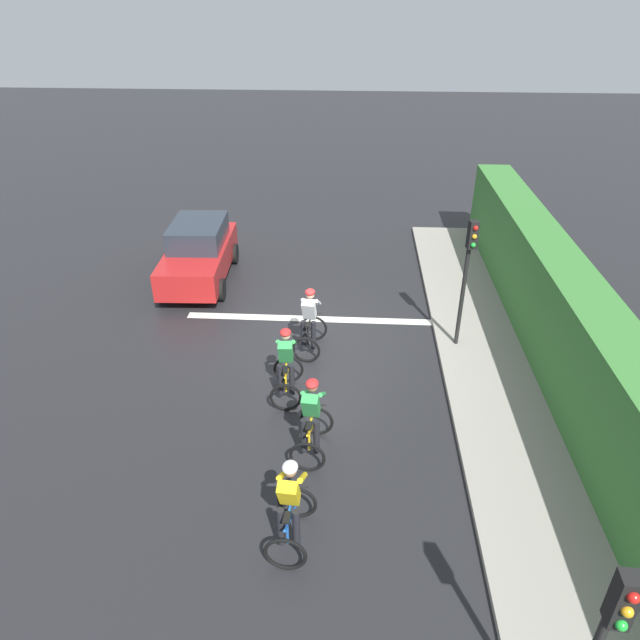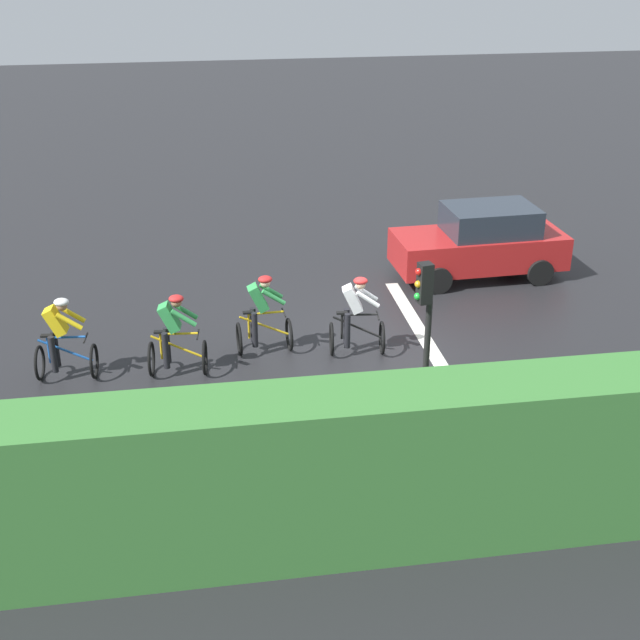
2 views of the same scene
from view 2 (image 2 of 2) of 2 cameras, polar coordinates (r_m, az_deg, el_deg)
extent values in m
plane|color=black|center=(17.49, 4.35, -2.14)|extent=(80.00, 80.00, 0.00)
cube|color=gray|center=(13.36, 0.24, -11.33)|extent=(2.80, 19.40, 0.12)
cube|color=gray|center=(12.55, 0.92, -13.16)|extent=(0.44, 19.40, 0.44)
cube|color=#387533|center=(11.71, 1.21, -10.19)|extent=(1.10, 19.40, 2.46)
cube|color=silver|center=(17.72, 7.38, -1.90)|extent=(7.00, 0.30, 0.01)
torus|color=black|center=(16.92, -14.79, -2.66)|extent=(0.68, 0.12, 0.68)
torus|color=black|center=(17.15, -18.14, -2.73)|extent=(0.68, 0.12, 0.68)
cylinder|color=#1E59B2|center=(16.92, -16.57, -1.95)|extent=(0.12, 0.99, 0.51)
cylinder|color=#1E59B2|center=(16.98, -17.59, -1.90)|extent=(0.04, 0.04, 0.55)
cylinder|color=#1E59B2|center=(16.79, -16.52, -1.11)|extent=(0.10, 0.72, 0.04)
cube|color=black|center=(16.85, -17.72, -1.00)|extent=(0.12, 0.23, 0.04)
cylinder|color=black|center=(16.72, -15.32, -1.15)|extent=(0.42, 0.07, 0.03)
cube|color=yellow|center=(16.68, -17.17, -0.06)|extent=(0.33, 0.43, 0.57)
sphere|color=#9E7051|center=(16.52, -16.79, 0.93)|extent=(0.20, 0.20, 0.20)
ellipsoid|color=silver|center=(16.49, -16.82, 1.15)|extent=(0.26, 0.30, 0.14)
cylinder|color=black|center=(17.08, -17.16, -1.84)|extent=(0.12, 0.12, 0.74)
cylinder|color=black|center=(16.87, -17.32, -2.21)|extent=(0.12, 0.12, 0.74)
cylinder|color=yellow|center=(16.74, -16.14, 0.37)|extent=(0.13, 0.48, 0.37)
cylinder|color=yellow|center=(16.45, -16.34, -0.10)|extent=(0.13, 0.48, 0.37)
torus|color=black|center=(16.64, -7.67, -2.49)|extent=(0.68, 0.13, 0.68)
torus|color=black|center=(16.76, -11.15, -2.56)|extent=(0.68, 0.13, 0.68)
cylinder|color=gold|center=(16.58, -9.48, -1.76)|extent=(0.14, 0.99, 0.51)
cylinder|color=gold|center=(16.61, -10.53, -1.71)|extent=(0.04, 0.04, 0.55)
cylinder|color=gold|center=(16.45, -9.37, -0.90)|extent=(0.12, 0.71, 0.04)
cube|color=black|center=(16.48, -10.61, -0.79)|extent=(0.12, 0.23, 0.04)
cylinder|color=black|center=(16.43, -8.12, -0.95)|extent=(0.42, 0.07, 0.03)
cube|color=green|center=(16.32, -9.98, 0.17)|extent=(0.34, 0.44, 0.57)
sphere|color=#9E7051|center=(16.18, -9.53, 1.18)|extent=(0.20, 0.20, 0.20)
ellipsoid|color=red|center=(16.15, -9.54, 1.41)|extent=(0.27, 0.30, 0.14)
cylinder|color=black|center=(16.72, -10.13, -1.64)|extent=(0.12, 0.12, 0.74)
cylinder|color=black|center=(16.51, -10.21, -2.02)|extent=(0.12, 0.12, 0.74)
cylinder|color=green|center=(16.41, -8.95, 0.60)|extent=(0.14, 0.48, 0.37)
cylinder|color=green|center=(16.12, -9.05, 0.13)|extent=(0.14, 0.48, 0.37)
torus|color=black|center=(17.41, -2.06, -0.97)|extent=(0.68, 0.09, 0.68)
torus|color=black|center=(17.28, -5.39, -1.27)|extent=(0.68, 0.09, 0.68)
cylinder|color=gold|center=(17.23, -3.74, -0.37)|extent=(0.09, 0.99, 0.51)
cylinder|color=gold|center=(17.18, -4.75, -0.39)|extent=(0.04, 0.04, 0.55)
cylinder|color=gold|center=(17.12, -3.60, 0.47)|extent=(0.08, 0.72, 0.04)
cube|color=black|center=(17.06, -4.79, 0.50)|extent=(0.11, 0.22, 0.04)
cylinder|color=black|center=(17.18, -2.42, 0.50)|extent=(0.42, 0.05, 0.03)
cube|color=green|center=(16.96, -4.14, 1.49)|extent=(0.32, 0.42, 0.57)
sphere|color=beige|center=(16.85, -3.66, 2.50)|extent=(0.20, 0.20, 0.20)
ellipsoid|color=red|center=(16.83, -3.67, 2.72)|extent=(0.25, 0.29, 0.14)
cylinder|color=black|center=(17.32, -4.47, -0.32)|extent=(0.12, 0.12, 0.74)
cylinder|color=black|center=(17.10, -4.36, -0.66)|extent=(0.12, 0.12, 0.74)
cylinder|color=green|center=(17.12, -3.28, 1.94)|extent=(0.11, 0.48, 0.37)
cylinder|color=green|center=(16.83, -3.11, 1.52)|extent=(0.11, 0.48, 0.37)
torus|color=black|center=(17.30, 4.15, -1.19)|extent=(0.68, 0.13, 0.68)
torus|color=black|center=(17.21, 0.77, -1.26)|extent=(0.68, 0.13, 0.68)
cylinder|color=black|center=(17.14, 2.48, -0.48)|extent=(0.15, 0.99, 0.51)
cylinder|color=black|center=(17.11, 1.46, -0.42)|extent=(0.04, 0.04, 0.55)
cylinder|color=black|center=(17.03, 2.67, 0.36)|extent=(0.12, 0.71, 0.04)
cube|color=black|center=(16.98, 1.47, 0.47)|extent=(0.12, 0.23, 0.04)
cylinder|color=black|center=(17.08, 3.86, 0.31)|extent=(0.42, 0.08, 0.03)
cube|color=white|center=(16.87, 2.17, 1.41)|extent=(0.34, 0.44, 0.57)
sphere|color=beige|center=(16.76, 2.71, 2.39)|extent=(0.20, 0.20, 0.20)
ellipsoid|color=red|center=(16.74, 2.72, 2.61)|extent=(0.27, 0.30, 0.14)
cylinder|color=black|center=(17.24, 1.77, -0.37)|extent=(0.12, 0.12, 0.74)
cylinder|color=black|center=(17.02, 1.83, -0.72)|extent=(0.12, 0.12, 0.74)
cylinder|color=white|center=(17.02, 3.09, 1.81)|extent=(0.14, 0.48, 0.37)
cylinder|color=white|center=(16.73, 3.20, 1.38)|extent=(0.14, 0.48, 0.37)
cube|color=#B21E1E|center=(21.27, 10.46, 4.67)|extent=(1.86, 4.16, 0.80)
cube|color=#262D38|center=(21.12, 11.26, 6.56)|extent=(1.58, 2.19, 0.66)
cylinder|color=black|center=(20.26, 7.86, 2.64)|extent=(0.25, 0.65, 0.64)
cylinder|color=black|center=(21.72, 6.47, 4.30)|extent=(0.25, 0.65, 0.64)
cylinder|color=black|center=(21.19, 14.39, 3.10)|extent=(0.25, 0.65, 0.64)
cylinder|color=black|center=(22.60, 12.65, 4.67)|extent=(0.25, 0.65, 0.64)
cube|color=#EAEACC|center=(20.15, 5.66, 4.10)|extent=(0.28, 0.09, 0.16)
cube|color=#EAEACC|center=(21.06, 4.87, 5.08)|extent=(0.28, 0.09, 0.16)
cylinder|color=black|center=(13.78, 7.00, -3.92)|extent=(0.10, 0.10, 2.70)
cube|color=black|center=(13.01, 6.98, 2.45)|extent=(0.23, 0.23, 0.64)
sphere|color=red|center=(12.89, 6.59, 3.21)|extent=(0.11, 0.11, 0.11)
sphere|color=orange|center=(12.96, 6.55, 2.39)|extent=(0.11, 0.11, 0.11)
sphere|color=green|center=(13.04, 6.50, 1.58)|extent=(0.11, 0.11, 0.11)
camera|label=1|loc=(16.63, -43.24, 18.15)|focal=32.33mm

